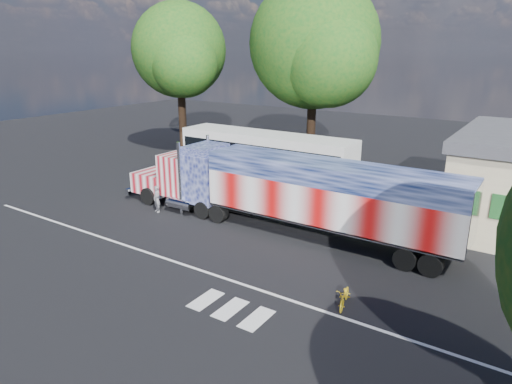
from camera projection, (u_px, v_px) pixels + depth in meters
The scene contains 8 objects.
ground at pixel (223, 242), 23.17m from camera, with size 100.00×100.00×0.00m, color black.
lane_markings at pixel (201, 281), 19.27m from camera, with size 30.00×2.67×0.01m.
semi_truck at pixel (285, 190), 24.12m from camera, with size 20.46×3.23×4.36m.
coach_bus at pixel (266, 159), 32.21m from camera, with size 12.98×3.02×3.77m.
woman at pixel (157, 199), 27.29m from camera, with size 0.59×0.39×1.63m, color slate.
bicycle at pixel (345, 296), 17.34m from camera, with size 0.53×1.53×0.81m, color gold.
tree_nw_a at pixel (180, 51), 40.43m from camera, with size 8.78×8.36×13.47m.
tree_n_mid at pixel (316, 44), 34.68m from camera, with size 10.44×9.94×14.76m.
Camera 1 is at (13.16, -16.86, 9.41)m, focal length 32.00 mm.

